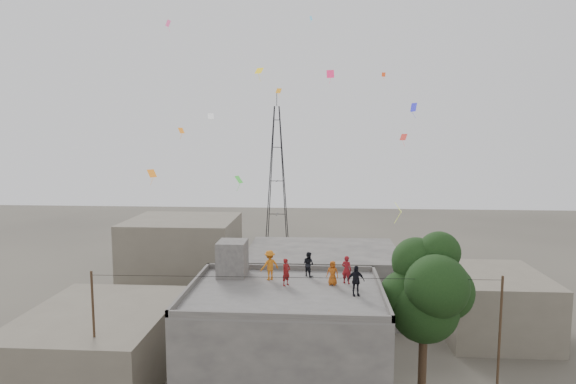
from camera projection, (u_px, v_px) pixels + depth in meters
name	position (u px, v px, depth m)	size (l,w,h in m)	color
main_building	(285.00, 348.00, 25.10)	(10.00, 8.00, 6.10)	#4B4846
parapet	(285.00, 288.00, 24.73)	(10.00, 8.00, 0.30)	#4B4846
stair_head_box	(232.00, 258.00, 27.42)	(1.60, 1.80, 2.00)	#4B4846
neighbor_west	(99.00, 344.00, 27.93)	(8.00, 10.00, 4.00)	#645C4F
neighbor_north	(322.00, 280.00, 38.90)	(12.00, 9.00, 5.00)	#4B4846
neighbor_northwest	(183.00, 259.00, 41.57)	(9.00, 8.00, 7.00)	#645C4F
neighbor_east	(491.00, 304.00, 34.18)	(7.00, 8.00, 4.40)	#645C4F
tree	(428.00, 290.00, 24.85)	(4.90, 4.60, 9.10)	black
utility_line	(293.00, 344.00, 23.73)	(20.12, 0.62, 7.40)	black
transmission_tower	(277.00, 174.00, 64.32)	(2.97, 2.97, 20.01)	black
person_red_adult	(347.00, 270.00, 25.94)	(0.56, 0.37, 1.53)	maroon
person_orange_child	(333.00, 273.00, 25.71)	(0.64, 0.42, 1.31)	#AB4E13
person_dark_child	(309.00, 264.00, 27.34)	(0.68, 0.53, 1.40)	black
person_dark_adult	(356.00, 281.00, 23.95)	(0.90, 0.37, 1.53)	black
person_orange_adult	(270.00, 265.00, 26.60)	(1.07, 0.62, 1.66)	#CB6C17
person_red_child	(286.00, 272.00, 25.60)	(0.53, 0.35, 1.46)	maroon
kites	(294.00, 118.00, 29.69)	(15.85, 16.45, 12.91)	orange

